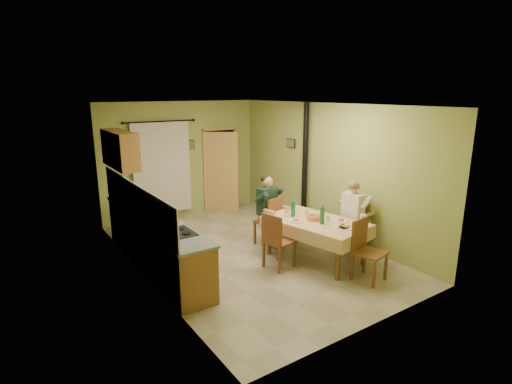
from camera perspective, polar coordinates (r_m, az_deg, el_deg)
floor at (r=7.82m, az=-1.12°, el=-8.60°), size 4.00×6.00×0.01m
room_shell at (r=7.30m, az=-1.19°, el=4.67°), size 4.04×6.04×2.82m
kitchen_run at (r=7.28m, az=-14.33°, el=-6.75°), size 0.64×3.64×1.56m
upper_cabinets at (r=8.10m, az=-18.89°, el=5.79°), size 0.35×1.40×0.70m
curtain at (r=9.73m, az=-13.26°, el=3.37°), size 1.70×0.07×2.22m
doorway at (r=10.37m, az=-5.03°, el=3.17°), size 0.96×0.53×2.15m
dining_table at (r=7.45m, az=8.44°, el=-6.80°), size 1.43×2.00×0.76m
tableware at (r=7.25m, az=9.30°, el=-3.68°), size 0.92×1.56×0.33m
chair_far at (r=8.11m, az=1.81°, el=-5.52°), size 0.52×0.52×1.00m
chair_near at (r=6.89m, az=15.73°, el=-9.78°), size 0.54×0.54×1.02m
chair_right at (r=7.95m, az=13.64°, el=-6.36°), size 0.45×0.45×0.98m
chair_left at (r=7.10m, az=3.23°, el=-8.52°), size 0.52×0.52×1.01m
man_far at (r=7.94m, az=1.76°, el=-1.51°), size 0.63×0.54×1.39m
man_right at (r=7.76m, az=13.83°, el=-2.31°), size 0.48×0.60×1.39m
stove_flue at (r=9.05m, az=6.91°, el=1.32°), size 0.24×0.24×2.80m
picture_back at (r=10.02m, az=-9.27°, el=6.70°), size 0.19×0.03×0.23m
picture_right at (r=9.41m, az=4.99°, el=6.96°), size 0.03×0.31×0.21m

